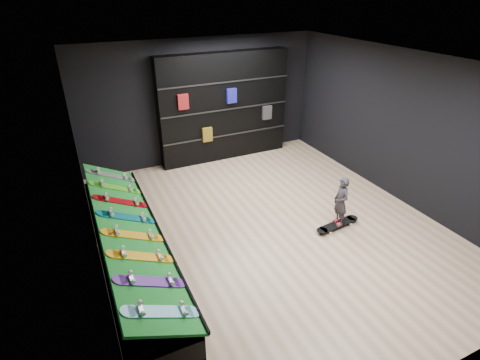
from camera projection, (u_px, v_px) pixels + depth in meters
name	position (u px, v px, depth m)	size (l,w,h in m)	color
floor	(268.00, 226.00, 7.09)	(6.00, 7.00, 0.01)	#D0B18C
ceiling	(275.00, 63.00, 5.70)	(6.00, 7.00, 0.01)	white
wall_back	(201.00, 102.00, 9.19)	(6.00, 0.02, 3.00)	black
wall_front	(451.00, 285.00, 3.59)	(6.00, 0.02, 3.00)	black
wall_left	(86.00, 190.00, 5.26)	(0.02, 7.00, 3.00)	black
wall_right	(401.00, 128.00, 7.53)	(0.02, 7.00, 3.00)	black
display_rack	(130.00, 252.00, 6.01)	(0.90, 4.50, 0.50)	black
turf_ramp	(129.00, 227.00, 5.81)	(1.00, 4.50, 0.04)	#10671C
back_shelving	(224.00, 107.00, 9.33)	(3.33, 0.39, 2.67)	black
floor_skateboard	(337.00, 225.00, 7.02)	(0.98, 0.22, 0.09)	black
child	(340.00, 211.00, 6.87)	(0.22, 0.15, 0.57)	black
display_board_0	(162.00, 312.00, 4.29)	(0.98, 0.22, 0.09)	#0CB2E5
display_board_1	(151.00, 281.00, 4.72)	(0.98, 0.22, 0.09)	purple
display_board_2	(141.00, 256.00, 5.16)	(0.98, 0.22, 0.09)	yellow
display_board_3	(133.00, 235.00, 5.59)	(0.98, 0.22, 0.09)	orange
display_board_4	(127.00, 217.00, 6.02)	(0.98, 0.22, 0.09)	#0C8C99
display_board_5	(121.00, 201.00, 6.46)	(0.98, 0.22, 0.09)	red
display_board_6	(116.00, 188.00, 6.89)	(0.98, 0.22, 0.09)	green
display_board_7	(111.00, 176.00, 7.33)	(0.98, 0.22, 0.09)	black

